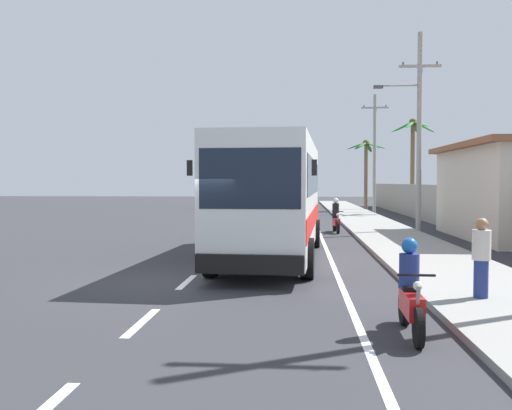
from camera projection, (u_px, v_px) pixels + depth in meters
ground_plane at (188, 281)px, 13.90m from camera, size 160.00×160.00×0.00m
sidewalk_kerb at (397, 239)px, 23.36m from camera, size 3.20×90.00×0.14m
lane_markings at (291, 231)px, 28.19m from camera, size 3.87×71.00×0.01m
boundary_wall at (463, 209)px, 27.02m from camera, size 0.24×60.00×2.28m
coach_bus_foreground at (274, 194)px, 17.95m from camera, size 3.40×10.96×3.94m
coach_bus_far_lane at (250, 186)px, 54.39m from camera, size 3.45×11.31×3.89m
motorcycle_beside_bus at (410, 295)px, 8.97m from camera, size 0.56×1.96×1.54m
motorcycle_trailing at (336, 219)px, 27.15m from camera, size 0.56×1.96×1.66m
pedestrian_near_kerb at (481, 256)px, 11.15m from camera, size 0.36×0.36×1.59m
utility_pole_mid at (418, 127)px, 26.79m from camera, size 3.15×0.24×9.50m
utility_pole_far at (375, 152)px, 42.97m from camera, size 2.05×0.24×9.06m
palm_nearest at (366, 160)px, 47.68m from camera, size 3.23×3.02×6.01m
palm_second at (413, 148)px, 41.26m from camera, size 3.19×3.05×7.09m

